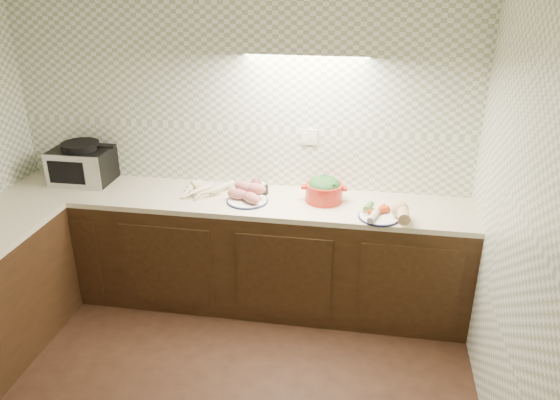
% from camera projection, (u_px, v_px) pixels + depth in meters
% --- Properties ---
extents(room, '(3.60, 3.60, 2.60)m').
position_uv_depth(room, '(145.00, 182.00, 2.50)').
color(room, black).
rests_on(room, ground).
extents(counter, '(3.60, 3.60, 0.90)m').
position_uv_depth(counter, '(107.00, 299.00, 3.70)').
color(counter, black).
rests_on(counter, ground).
extents(toaster_oven, '(0.46, 0.36, 0.33)m').
position_uv_depth(toaster_oven, '(82.00, 164.00, 4.39)').
color(toaster_oven, black).
rests_on(toaster_oven, counter).
extents(parsnip_pile, '(0.40, 0.38, 0.08)m').
position_uv_depth(parsnip_pile, '(205.00, 190.00, 4.20)').
color(parsnip_pile, beige).
rests_on(parsnip_pile, counter).
extents(sweet_potato_plate, '(0.32, 0.31, 0.14)m').
position_uv_depth(sweet_potato_plate, '(248.00, 194.00, 4.07)').
color(sweet_potato_plate, '#141938').
rests_on(sweet_potato_plate, counter).
extents(onion_bowl, '(0.16, 0.16, 0.12)m').
position_uv_depth(onion_bowl, '(258.00, 188.00, 4.21)').
color(onion_bowl, black).
rests_on(onion_bowl, counter).
extents(dutch_oven, '(0.34, 0.29, 0.19)m').
position_uv_depth(dutch_oven, '(324.00, 189.00, 4.05)').
color(dutch_oven, '#B12115').
rests_on(dutch_oven, counter).
extents(veg_plate, '(0.36, 0.30, 0.13)m').
position_uv_depth(veg_plate, '(388.00, 212.00, 3.80)').
color(veg_plate, '#141938').
rests_on(veg_plate, counter).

